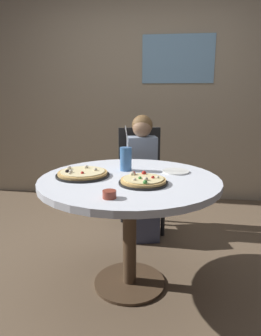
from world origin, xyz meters
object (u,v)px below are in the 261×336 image
pizza_veggie (143,181)px  pizza_cheese (82,174)px  dining_table (130,194)px  sauce_bowl (109,194)px  plate_small (176,171)px  chair_wooden (140,173)px  diner_child (143,183)px  soda_cup (126,159)px

pizza_veggie → pizza_cheese: size_ratio=0.85×
dining_table → pizza_veggie: bearing=-51.6°
pizza_veggie → sauce_bowl: bearing=-117.8°
dining_table → plate_small: plate_small is taller
chair_wooden → pizza_veggie: 1.13m
pizza_cheese → sauce_bowl: bearing=-57.4°
diner_child → soda_cup: diner_child is taller
pizza_veggie → soda_cup: soda_cup is taller
pizza_veggie → soda_cup: size_ratio=0.94×
dining_table → soda_cup: (-0.05, 0.18, 0.19)m
dining_table → plate_small: (0.29, 0.18, 0.11)m
dining_table → sauce_bowl: (-0.05, -0.40, 0.13)m
chair_wooden → diner_child: 0.19m
dining_table → diner_child: size_ratio=1.04×
chair_wooden → sauce_bowl: bearing=-91.2°
pizza_cheese → sauce_bowl: (0.25, -0.39, 0.00)m
soda_cup → sauce_bowl: (-0.00, -0.58, -0.06)m
sauce_bowl → pizza_cheese: bearing=122.6°
sauce_bowl → diner_child: bearing=86.8°
sauce_bowl → plate_small: sauce_bowl is taller
pizza_cheese → plate_small: size_ratio=1.90×
pizza_veggie → plate_small: (0.19, 0.30, -0.01)m
pizza_cheese → sauce_bowl: pizza_cheese is taller
diner_child → plate_small: 0.73m
diner_child → soda_cup: 0.71m
chair_wooden → plate_small: (0.31, -0.80, 0.22)m
pizza_veggie → sauce_bowl: (-0.15, -0.28, 0.00)m
chair_wooden → soda_cup: (-0.03, -0.80, 0.30)m
dining_table → soda_cup: size_ratio=3.67×
chair_wooden → soda_cup: bearing=-92.0°
dining_table → sauce_bowl: sauce_bowl is taller
dining_table → chair_wooden: chair_wooden is taller
diner_child → chair_wooden: bearing=102.0°
diner_child → plate_small: diner_child is taller
chair_wooden → pizza_veggie: (0.12, -1.10, 0.24)m
chair_wooden → sauce_bowl: (-0.03, -1.37, 0.24)m
diner_child → soda_cup: (-0.07, -0.62, 0.35)m
plate_small → pizza_cheese: bearing=-163.2°
pizza_veggie → plate_small: size_ratio=1.60×
diner_child → sauce_bowl: 1.23m
diner_child → plate_small: bearing=-66.4°
chair_wooden → diner_child: diner_child is taller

